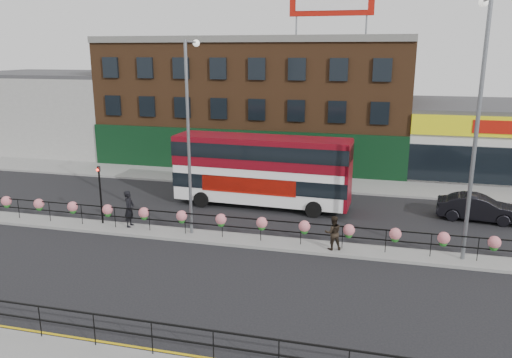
% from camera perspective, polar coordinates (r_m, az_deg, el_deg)
% --- Properties ---
extents(ground, '(120.00, 120.00, 0.00)m').
position_cam_1_polar(ground, '(25.26, -1.68, -7.16)').
color(ground, black).
rests_on(ground, ground).
extents(north_pavement, '(60.00, 4.00, 0.15)m').
position_cam_1_polar(north_pavement, '(36.36, 3.48, -0.26)').
color(north_pavement, gray).
rests_on(north_pavement, ground).
extents(median, '(60.00, 1.60, 0.15)m').
position_cam_1_polar(median, '(25.23, -1.69, -7.00)').
color(median, gray).
rests_on(median, ground).
extents(yellow_line_inner, '(60.00, 0.10, 0.01)m').
position_cam_1_polar(yellow_line_inner, '(17.15, -11.06, -18.68)').
color(yellow_line_inner, gold).
rests_on(yellow_line_inner, ground).
extents(yellow_line_outer, '(60.00, 0.10, 0.01)m').
position_cam_1_polar(yellow_line_outer, '(17.02, -11.33, -18.99)').
color(yellow_line_outer, gold).
rests_on(yellow_line_outer, ground).
extents(brick_building, '(25.00, 12.21, 10.30)m').
position_cam_1_polar(brick_building, '(44.00, 0.38, 9.02)').
color(brick_building, brown).
rests_on(brick_building, ground).
extents(supermarket, '(15.00, 12.25, 5.30)m').
position_cam_1_polar(supermarket, '(44.03, 26.60, 4.25)').
color(supermarket, silver).
rests_on(supermarket, ground).
extents(warehouse_west, '(15.50, 12.00, 7.30)m').
position_cam_1_polar(warehouse_west, '(52.80, -21.66, 7.32)').
color(warehouse_west, '#A0A09C').
rests_on(warehouse_west, ground).
extents(median_railing, '(30.04, 0.56, 1.23)m').
position_cam_1_polar(median_railing, '(24.89, -1.70, -4.92)').
color(median_railing, black).
rests_on(median_railing, median).
extents(south_railing, '(20.04, 0.05, 1.12)m').
position_cam_1_polar(south_railing, '(17.24, -18.06, -15.28)').
color(south_railing, black).
rests_on(south_railing, south_pavement).
extents(double_decker_bus, '(10.77, 2.99, 4.32)m').
position_cam_1_polar(double_decker_bus, '(30.09, 0.71, 1.70)').
color(double_decker_bus, white).
rests_on(double_decker_bus, ground).
extents(car, '(2.56, 4.78, 1.46)m').
position_cam_1_polar(car, '(30.74, 24.06, -3.03)').
color(car, black).
rests_on(car, ground).
extents(pedestrian_a, '(0.80, 0.60, 1.98)m').
position_cam_1_polar(pedestrian_a, '(27.46, -14.29, -3.30)').
color(pedestrian_a, black).
rests_on(pedestrian_a, median).
extents(pedestrian_b, '(1.17, 1.10, 1.66)m').
position_cam_1_polar(pedestrian_b, '(23.92, 8.80, -6.09)').
color(pedestrian_b, black).
rests_on(pedestrian_b, median).
extents(lamp_column_west, '(0.35, 1.70, 9.69)m').
position_cam_1_polar(lamp_column_west, '(25.01, -7.57, 6.49)').
color(lamp_column_west, slate).
rests_on(lamp_column_west, median).
extents(lamp_column_east, '(0.41, 1.99, 11.37)m').
position_cam_1_polar(lamp_column_east, '(23.41, 24.00, 7.29)').
color(lamp_column_east, slate).
rests_on(lamp_column_east, median).
extents(traffic_light_median, '(0.15, 0.28, 3.65)m').
position_cam_1_polar(traffic_light_median, '(28.00, -17.45, -0.35)').
color(traffic_light_median, black).
rests_on(traffic_light_median, median).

